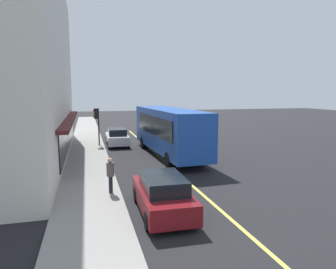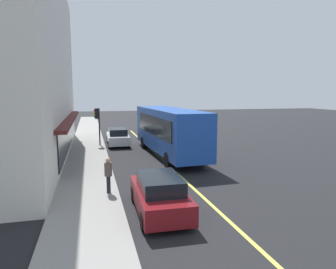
{
  "view_description": "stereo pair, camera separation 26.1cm",
  "coord_description": "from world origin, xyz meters",
  "px_view_note": "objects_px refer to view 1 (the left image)",
  "views": [
    {
      "loc": [
        -19.36,
        5.06,
        4.68
      ],
      "look_at": [
        2.2,
        -0.74,
        1.6
      ],
      "focal_mm": 32.48,
      "sensor_mm": 36.0,
      "label": 1
    },
    {
      "loc": [
        -19.43,
        4.81,
        4.68
      ],
      "look_at": [
        2.2,
        -0.74,
        1.6
      ],
      "focal_mm": 32.48,
      "sensor_mm": 36.0,
      "label": 2
    }
  ],
  "objects_px": {
    "car_white": "(117,137)",
    "pedestrian_waiting": "(110,172)",
    "traffic_light": "(97,118)",
    "car_maroon": "(163,194)",
    "bus": "(168,129)"
  },
  "relations": [
    {
      "from": "traffic_light",
      "to": "car_white",
      "type": "relative_size",
      "value": 0.74
    },
    {
      "from": "bus",
      "to": "car_maroon",
      "type": "bearing_deg",
      "value": 163.67
    },
    {
      "from": "car_maroon",
      "to": "pedestrian_waiting",
      "type": "bearing_deg",
      "value": 36.01
    },
    {
      "from": "bus",
      "to": "car_white",
      "type": "relative_size",
      "value": 2.6
    },
    {
      "from": "car_maroon",
      "to": "traffic_light",
      "type": "bearing_deg",
      "value": 7.02
    },
    {
      "from": "traffic_light",
      "to": "car_maroon",
      "type": "relative_size",
      "value": 0.74
    },
    {
      "from": "pedestrian_waiting",
      "to": "bus",
      "type": "bearing_deg",
      "value": -31.33
    },
    {
      "from": "car_white",
      "to": "traffic_light",
      "type": "bearing_deg",
      "value": 102.77
    },
    {
      "from": "bus",
      "to": "car_white",
      "type": "height_order",
      "value": "bus"
    },
    {
      "from": "traffic_light",
      "to": "pedestrian_waiting",
      "type": "xyz_separation_m",
      "value": [
        -13.18,
        -0.12,
        -1.41
      ]
    },
    {
      "from": "car_maroon",
      "to": "pedestrian_waiting",
      "type": "xyz_separation_m",
      "value": [
        2.49,
        1.81,
        0.38
      ]
    },
    {
      "from": "traffic_light",
      "to": "car_maroon",
      "type": "height_order",
      "value": "traffic_light"
    },
    {
      "from": "car_white",
      "to": "pedestrian_waiting",
      "type": "xyz_separation_m",
      "value": [
        -13.57,
        1.62,
        0.38
      ]
    },
    {
      "from": "pedestrian_waiting",
      "to": "car_maroon",
      "type": "bearing_deg",
      "value": -143.99
    },
    {
      "from": "car_white",
      "to": "pedestrian_waiting",
      "type": "bearing_deg",
      "value": 173.18
    }
  ]
}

